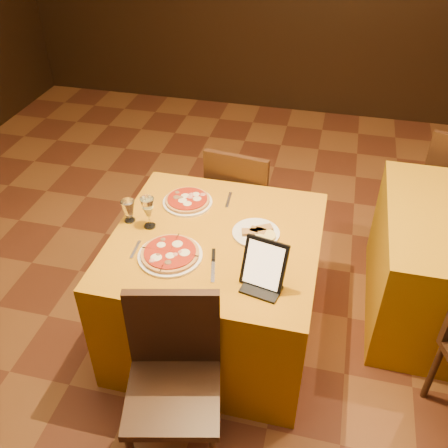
% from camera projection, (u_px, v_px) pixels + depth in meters
% --- Properties ---
extents(floor, '(6.00, 7.00, 0.01)m').
position_uv_depth(floor, '(218.00, 350.00, 3.00)').
color(floor, '#5E2D19').
rests_on(floor, ground).
extents(main_table, '(1.10, 1.10, 0.75)m').
position_uv_depth(main_table, '(216.00, 287.00, 2.89)').
color(main_table, '#B9770B').
rests_on(main_table, floor).
extents(chair_main_near, '(0.44, 0.44, 0.91)m').
position_uv_depth(chair_main_near, '(173.00, 395.00, 2.23)').
color(chair_main_near, black).
rests_on(chair_main_near, floor).
extents(chair_main_far, '(0.43, 0.43, 0.91)m').
position_uv_depth(chair_main_far, '(244.00, 200.00, 3.45)').
color(chair_main_far, black).
rests_on(chair_main_far, floor).
extents(pizza_near, '(0.33, 0.33, 0.03)m').
position_uv_depth(pizza_near, '(170.00, 254.00, 2.52)').
color(pizza_near, white).
rests_on(pizza_near, main_table).
extents(pizza_far, '(0.29, 0.29, 0.03)m').
position_uv_depth(pizza_far, '(188.00, 201.00, 2.90)').
color(pizza_far, white).
rests_on(pizza_far, main_table).
extents(cutlet_dish, '(0.26, 0.26, 0.03)m').
position_uv_depth(cutlet_dish, '(256.00, 232.00, 2.67)').
color(cutlet_dish, white).
rests_on(cutlet_dish, main_table).
extents(wine_glass, '(0.09, 0.09, 0.19)m').
position_uv_depth(wine_glass, '(148.00, 212.00, 2.67)').
color(wine_glass, '#D5D579').
rests_on(wine_glass, main_table).
extents(water_glass, '(0.08, 0.08, 0.13)m').
position_uv_depth(water_glass, '(129.00, 211.00, 2.73)').
color(water_glass, white).
rests_on(water_glass, main_table).
extents(tablet, '(0.22, 0.14, 0.24)m').
position_uv_depth(tablet, '(264.00, 264.00, 2.31)').
color(tablet, black).
rests_on(tablet, main_table).
extents(knife, '(0.07, 0.22, 0.01)m').
position_uv_depth(knife, '(213.00, 267.00, 2.46)').
color(knife, '#B5B4BB').
rests_on(knife, main_table).
extents(fork_near, '(0.02, 0.14, 0.01)m').
position_uv_depth(fork_near, '(135.00, 249.00, 2.57)').
color(fork_near, silver).
rests_on(fork_near, main_table).
extents(fork_far, '(0.03, 0.16, 0.01)m').
position_uv_depth(fork_far, '(229.00, 200.00, 2.93)').
color(fork_far, silver).
rests_on(fork_far, main_table).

